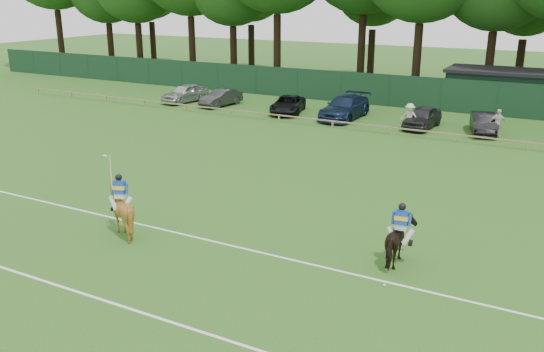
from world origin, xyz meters
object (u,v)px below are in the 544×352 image
Objects in this scene: spectator_left at (409,117)px; sedan_navy at (345,107)px; sedan_grey at (221,98)px; suv_black at (288,105)px; estate_black at (483,123)px; polo_ball at (384,285)px; horse_chestnut at (121,211)px; hatch_grey at (422,117)px; horse_dark at (400,242)px; spectator_mid at (497,123)px; utility_shed at (503,89)px; sedan_silver at (185,93)px.

sedan_navy is at bearing 151.87° from spectator_left.
sedan_grey is 10.33m from sedan_navy.
sedan_navy is at bearing -12.99° from suv_black.
polo_ball is (0.69, -22.35, -0.61)m from estate_black.
horse_chestnut is 23.42m from hatch_grey.
horse_dark is at bearing 92.75° from polo_ball.
hatch_grey is (15.94, -0.18, 0.05)m from sedan_grey.
spectator_left is at bearing -14.17° from sedan_navy.
spectator_mid is at bearing -2.54° from sedan_navy.
horse_chestnut is at bearing -175.77° from polo_ball.
spectator_left is (4.72, 21.81, -0.03)m from horse_chestnut.
utility_shed reaches higher than sedan_grey.
utility_shed is at bearing 44.45° from sedan_navy.
spectator_left is (9.42, -1.15, 0.24)m from suv_black.
suv_black is 10.02m from hatch_grey.
sedan_navy is 24.64m from polo_ball.
horse_chestnut reaches higher than polo_ball.
hatch_grey is at bearing -16.79° from suv_black.
sedan_grey is 15.39m from spectator_left.
horse_chestnut reaches higher than spectator_left.
horse_chestnut reaches higher than suv_black.
horse_chestnut is 0.44× the size of hatch_grey.
spectator_mid is (20.65, -0.48, 0.23)m from sedan_grey.
horse_chestnut is 25.33m from sedan_grey.
sedan_grey is 43.70× the size of polo_ball.
sedan_navy is at bearing 165.48° from estate_black.
hatch_grey is at bearing 6.46° from sedan_grey.
sedan_grey is at bearing 166.38° from estate_black.
spectator_mid is 19.44× the size of polo_ball.
hatch_grey is 0.49× the size of utility_shed.
spectator_mid is at bearing -132.69° from horse_chestnut.
polo_ball is 0.01× the size of utility_shed.
horse_chestnut is 0.22× the size of utility_shed.
hatch_grey is at bearing -121.79° from horse_chestnut.
horse_dark is 19.98m from spectator_left.
sedan_silver is at bearing -177.97° from sedan_navy.
sedan_navy is at bearing 114.24° from polo_ball.
utility_shed reaches higher than spectator_left.
sedan_silver is 19.42m from hatch_grey.
suv_black is 0.83× the size of sedan_navy.
horse_chestnut is at bearing -50.24° from sedan_silver.
sedan_silver is at bearing 137.07° from polo_ball.
polo_ball is at bearing 165.56° from horse_chestnut.
polo_ball is (23.92, -22.25, -0.69)m from sedan_silver.
sedan_grey is 21.70m from utility_shed.
horse_dark is 20.82m from hatch_grey.
polo_ball is (20.44, -22.26, -0.60)m from sedan_grey.
spectator_left is (15.34, -1.18, 0.23)m from sedan_grey.
polo_ball is at bearing -73.81° from hatch_grey.
sedan_grey is at bearing -51.62° from horse_dark.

